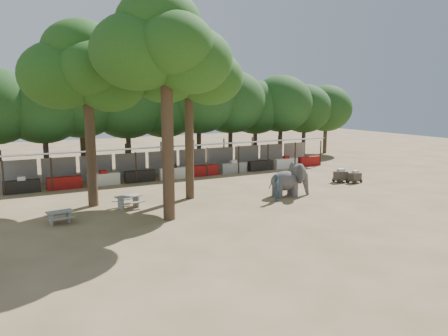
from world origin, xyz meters
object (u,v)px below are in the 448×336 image
elephant (290,180)px  cart_back (355,177)px  cart_front (341,175)px  picnic_table_near (60,215)px  handler (277,188)px  yard_tree_center (162,45)px  yard_tree_left (84,69)px  picnic_table_far (128,200)px  yard_tree_back (185,65)px

elephant → cart_back: (7.18, 1.25, -0.60)m
cart_front → picnic_table_near: bearing=-167.9°
handler → yard_tree_center: bearing=133.5°
yard_tree_center → elephant: size_ratio=4.13×
elephant → handler: (-1.66, -0.87, -0.21)m
yard_tree_left → picnic_table_far: size_ratio=6.21×
yard_tree_center → picnic_table_near: bearing=160.9°
yard_tree_center → picnic_table_near: 10.37m
picnic_table_far → yard_tree_left: bearing=123.0°
picnic_table_near → yard_tree_center: bearing=-25.4°
elephant → cart_front: bearing=29.2°
picnic_table_far → cart_back: bearing=-15.3°
picnic_table_near → yard_tree_back: bearing=8.6°
yard_tree_center → yard_tree_left: bearing=121.0°
handler → cart_back: handler is taller
elephant → cart_back: 7.31m
yard_tree_left → picnic_table_far: yard_tree_left is taller
yard_tree_back → elephant: (6.28, -2.77, -7.46)m
yard_tree_center → elephant: bearing=7.6°
yard_tree_left → cart_front: (18.67, -1.79, -7.68)m
yard_tree_left → yard_tree_center: 5.92m
elephant → cart_front: elephant is taller
cart_back → yard_tree_back: bearing=167.9°
handler → picnic_table_near: (-12.84, 1.45, -0.45)m
yard_tree_back → picnic_table_far: bearing=-169.1°
yard_tree_left → handler: (10.61, -4.64, -7.32)m
picnic_table_far → picnic_table_near: bearing=-174.0°
yard_tree_back → picnic_table_far: 9.09m
picnic_table_far → elephant: bearing=-23.6°
yard_tree_center → picnic_table_far: 9.35m
yard_tree_back → cart_back: bearing=-6.5°
yard_tree_left → elephant: size_ratio=3.78×
yard_tree_left → yard_tree_center: bearing=-59.0°
handler → yard_tree_back: bearing=92.5°
elephant → picnic_table_far: 10.62m
elephant → picnic_table_near: bearing=-170.3°
picnic_table_near → picnic_table_far: bearing=12.6°
picnic_table_far → cart_back: (17.60, -0.73, -0.01)m
yard_tree_left → yard_tree_back: (6.00, -1.00, 0.34)m
picnic_table_far → cart_front: 16.81m
yard_tree_back → picnic_table_near: (-8.23, -2.19, -8.11)m
yard_tree_center → cart_back: bearing=8.6°
yard_tree_back → elephant: bearing=-23.8°
picnic_table_far → yard_tree_center: bearing=-83.3°
yard_tree_center → elephant: yard_tree_center is taller
yard_tree_back → picnic_table_far: (-4.14, -0.80, -8.05)m
cart_front → cart_back: 1.08m
yard_tree_back → cart_back: yard_tree_back is taller
yard_tree_center → handler: bearing=2.7°
picnic_table_far → handler: bearing=-30.9°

